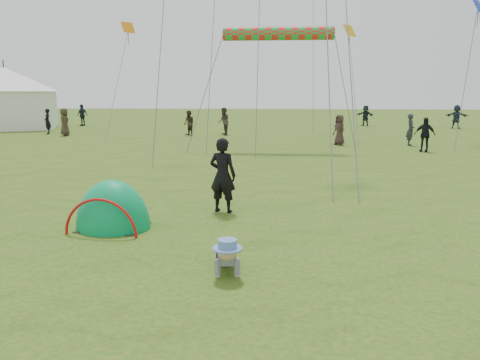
# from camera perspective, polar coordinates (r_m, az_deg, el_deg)

# --- Properties ---
(ground) EXTENTS (140.00, 140.00, 0.00)m
(ground) POSITION_cam_1_polar(r_m,az_deg,el_deg) (7.08, -3.43, -12.39)
(ground) COLOR #235113
(crawling_toddler) EXTENTS (0.69, 0.90, 0.63)m
(crawling_toddler) POSITION_cam_1_polar(r_m,az_deg,el_deg) (7.30, -1.61, -8.95)
(crawling_toddler) COLOR black
(crawling_toddler) RESTS_ON ground
(popup_tent) EXTENTS (1.67, 1.42, 2.01)m
(popup_tent) POSITION_cam_1_polar(r_m,az_deg,el_deg) (10.07, -15.15, -5.64)
(popup_tent) COLOR #008246
(popup_tent) RESTS_ON ground
(standing_adult) EXTENTS (0.73, 0.58, 1.74)m
(standing_adult) POSITION_cam_1_polar(r_m,az_deg,el_deg) (10.81, -2.13, 0.58)
(standing_adult) COLOR black
(standing_adult) RESTS_ON ground
(event_marquee) EXTENTS (9.33, 9.33, 4.91)m
(event_marquee) POSITION_cam_1_polar(r_m,az_deg,el_deg) (40.06, -26.62, 9.16)
(event_marquee) COLOR white
(event_marquee) RESTS_ON ground
(crowd_person_0) EXTENTS (0.64, 0.72, 1.65)m
(crowd_person_0) POSITION_cam_1_polar(r_m,az_deg,el_deg) (33.72, -22.42, 6.62)
(crowd_person_0) COLOR black
(crowd_person_0) RESTS_ON ground
(crowd_person_1) EXTENTS (0.97, 0.97, 1.59)m
(crowd_person_1) POSITION_cam_1_polar(r_m,az_deg,el_deg) (30.24, -6.23, 6.92)
(crowd_person_1) COLOR #382E22
(crowd_person_1) RESTS_ON ground
(crowd_person_4) EXTENTS (0.84, 0.93, 1.59)m
(crowd_person_4) POSITION_cam_1_polar(r_m,az_deg,el_deg) (25.25, 12.02, 6.01)
(crowd_person_4) COLOR #3B2825
(crowd_person_4) RESTS_ON ground
(crowd_person_5) EXTENTS (1.52, 1.34, 1.67)m
(crowd_person_5) POSITION_cam_1_polar(r_m,az_deg,el_deg) (40.03, 15.04, 7.60)
(crowd_person_5) COLOR black
(crowd_person_5) RESTS_ON ground
(crowd_person_6) EXTENTS (0.70, 0.53, 1.74)m
(crowd_person_6) POSITION_cam_1_polar(r_m,az_deg,el_deg) (38.35, -26.51, 6.77)
(crowd_person_6) COLOR black
(crowd_person_6) RESTS_ON ground
(crowd_person_8) EXTENTS (0.78, 1.11, 1.75)m
(crowd_person_8) POSITION_cam_1_polar(r_m,az_deg,el_deg) (40.79, -18.67, 7.51)
(crowd_person_8) COLOR #212834
(crowd_person_8) RESTS_ON ground
(crowd_person_10) EXTENTS (0.89, 1.01, 1.75)m
(crowd_person_10) POSITION_cam_1_polar(r_m,az_deg,el_deg) (31.85, -20.60, 6.64)
(crowd_person_10) COLOR #382D21
(crowd_person_10) RESTS_ON ground
(crowd_person_11) EXTENTS (1.70, 1.28, 1.79)m
(crowd_person_11) POSITION_cam_1_polar(r_m,az_deg,el_deg) (39.46, 24.89, 7.02)
(crowd_person_11) COLOR #2B3748
(crowd_person_11) RESTS_ON ground
(crowd_person_12) EXTENTS (0.45, 0.63, 1.65)m
(crowd_person_12) POSITION_cam_1_polar(r_m,az_deg,el_deg) (25.99, 20.06, 5.78)
(crowd_person_12) COLOR #282935
(crowd_person_12) RESTS_ON ground
(crowd_person_13) EXTENTS (0.90, 1.02, 1.77)m
(crowd_person_13) POSITION_cam_1_polar(r_m,az_deg,el_deg) (30.34, -1.99, 7.16)
(crowd_person_13) COLOR #40352D
(crowd_person_13) RESTS_ON ground
(crowd_person_14) EXTENTS (1.01, 0.79, 1.60)m
(crowd_person_14) POSITION_cam_1_polar(r_m,az_deg,el_deg) (23.53, 21.59, 5.17)
(crowd_person_14) COLOR black
(crowd_person_14) RESTS_ON ground
(rainbow_tube_kite) EXTENTS (5.20, 0.64, 0.64)m
(rainbow_tube_kite) POSITION_cam_1_polar(r_m,az_deg,el_deg) (23.04, 4.68, 17.39)
(rainbow_tube_kite) COLOR red
(diamond_kite_1) EXTENTS (0.88, 0.88, 0.72)m
(diamond_kite_1) POSITION_cam_1_polar(r_m,az_deg,el_deg) (29.96, 13.21, 17.31)
(diamond_kite_1) COLOR gold
(diamond_kite_2) EXTENTS (0.85, 0.85, 0.70)m
(diamond_kite_2) POSITION_cam_1_polar(r_m,az_deg,el_deg) (31.67, -13.50, 17.64)
(diamond_kite_2) COLOR orange
(diamond_kite_4) EXTENTS (1.08, 1.08, 0.88)m
(diamond_kite_4) POSITION_cam_1_polar(r_m,az_deg,el_deg) (36.16, 27.08, 18.34)
(diamond_kite_4) COLOR blue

